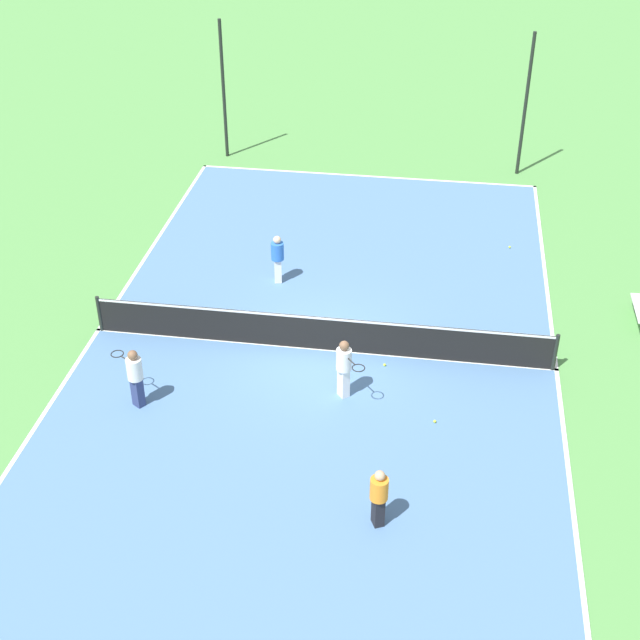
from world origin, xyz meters
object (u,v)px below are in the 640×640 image
Objects in this scene: player_near_white at (344,366)px; fence_post_back_left at (224,90)px; player_center_orange at (379,495)px; tennis_ball_left_sideline at (510,247)px; tennis_net at (320,332)px; player_near_blue at (278,256)px; player_far_white at (135,374)px; tennis_ball_far_baseline at (435,421)px; tennis_ball_midcourt at (385,365)px; fence_post_back_right at (525,106)px.

player_near_white is 0.31× the size of fence_post_back_left.
player_center_orange is 20.11× the size of tennis_ball_left_sideline.
fence_post_back_left is at bearing 113.99° from tennis_net.
tennis_net is 6.10m from player_center_orange.
player_near_blue is at bearing 118.10° from tennis_net.
player_far_white reaches higher than tennis_ball_left_sideline.
tennis_net is 7.88m from tennis_ball_left_sideline.
tennis_ball_midcourt is at bearing 123.39° from tennis_ball_far_baseline.
player_near_blue is (-2.52, 4.96, -0.07)m from player_near_white.
player_near_blue is at bearing 166.84° from player_near_white.
tennis_ball_far_baseline is at bearing -99.06° from fence_post_back_right.
tennis_net reaches higher than tennis_ball_midcourt.
player_center_orange is 5.33m from tennis_ball_midcourt.
player_far_white is 1.06× the size of player_near_blue.
tennis_net is at bearing -113.99° from fence_post_back_right.
fence_post_back_left reaches higher than tennis_ball_midcourt.
tennis_ball_left_sideline is (8.72, 9.01, -0.83)m from player_far_white.
tennis_net is 13.17m from fence_post_back_right.
player_near_white is at bearing -117.02° from tennis_ball_left_sideline.
fence_post_back_right is (10.59, 0.00, 0.00)m from fence_post_back_left.
player_near_white reaches higher than tennis_net.
player_center_orange is 20.11× the size of tennis_ball_midcourt.
fence_post_back_left reaches higher than tennis_net.
tennis_net reaches higher than tennis_ball_left_sideline.
tennis_ball_midcourt is 1.00× the size of tennis_ball_far_baseline.
player_center_orange is 0.27× the size of fence_post_back_left.
tennis_ball_midcourt is (0.85, 1.33, -0.84)m from player_near_white.
player_near_white is 1.79m from tennis_ball_midcourt.
tennis_ball_left_sideline is 1.00× the size of tennis_ball_far_baseline.
tennis_ball_left_sideline is at bearing -77.35° from player_near_blue.
tennis_ball_left_sideline is at bearing -100.97° from player_far_white.
player_center_orange is 20.11× the size of tennis_ball_far_baseline.
player_near_white is at bearing 171.37° from player_center_orange.
tennis_ball_midcourt is (3.37, -3.64, -0.77)m from player_near_blue.
player_near_white is 22.61× the size of tennis_ball_left_sideline.
player_far_white is 14.92m from fence_post_back_left.
player_near_blue reaches higher than tennis_net.
player_far_white is at bearing -143.22° from tennis_net.
tennis_ball_left_sideline is at bearing 64.18° from tennis_ball_midcourt.
player_near_blue is 21.19× the size of tennis_ball_left_sideline.
player_far_white reaches higher than tennis_ball_far_baseline.
player_far_white is 6.05m from tennis_ball_midcourt.
player_far_white reaches higher than tennis_ball_midcourt.
tennis_ball_left_sideline and tennis_ball_far_baseline have the same top height.
player_center_orange is 18.03m from fence_post_back_right.
player_near_white is (0.84, -1.81, 0.36)m from tennis_net.
fence_post_back_left is (-6.13, 13.71, 1.60)m from player_near_white.
tennis_net is 2.33× the size of fence_post_back_left.
tennis_net is 4.78m from player_far_white.
fence_post_back_right reaches higher than player_near_blue.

